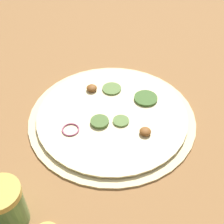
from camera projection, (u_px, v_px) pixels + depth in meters
name	position (u px, v px, depth m)	size (l,w,h in m)	color
ground_plane	(112.00, 118.00, 0.71)	(3.00, 3.00, 0.00)	olive
pizza	(112.00, 116.00, 0.70)	(0.37, 0.37, 0.03)	beige
spice_jar	(5.00, 206.00, 0.50)	(0.07, 0.07, 0.09)	#4C7F42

